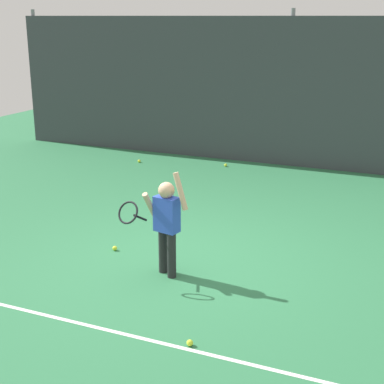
# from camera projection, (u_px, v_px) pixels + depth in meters

# --- Properties ---
(ground_plane) EXTENTS (20.00, 20.00, 0.00)m
(ground_plane) POSITION_uv_depth(u_px,v_px,m) (180.00, 261.00, 7.57)
(ground_plane) COLOR #2D7247
(court_line_baseline) EXTENTS (9.00, 0.05, 0.00)m
(court_line_baseline) POSITION_uv_depth(u_px,v_px,m) (104.00, 329.00, 5.92)
(court_line_baseline) COLOR white
(court_line_baseline) RESTS_ON ground
(back_fence_windscreen) EXTENTS (13.29, 0.08, 3.11)m
(back_fence_windscreen) POSITION_uv_depth(u_px,v_px,m) (288.00, 93.00, 12.00)
(back_fence_windscreen) COLOR #383D42
(back_fence_windscreen) RESTS_ON ground
(fence_post_0) EXTENTS (0.09, 0.09, 3.26)m
(fence_post_0) POSITION_uv_depth(u_px,v_px,m) (38.00, 77.00, 14.48)
(fence_post_0) COLOR slate
(fence_post_0) RESTS_ON ground
(fence_post_1) EXTENTS (0.09, 0.09, 3.26)m
(fence_post_1) POSITION_uv_depth(u_px,v_px,m) (289.00, 89.00, 12.03)
(fence_post_1) COLOR slate
(fence_post_1) RESTS_ON ground
(tennis_player) EXTENTS (0.80, 0.57, 1.35)m
(tennis_player) POSITION_uv_depth(u_px,v_px,m) (165.00, 220.00, 6.96)
(tennis_player) COLOR #232326
(tennis_player) RESTS_ON ground
(tennis_ball_0) EXTENTS (0.07, 0.07, 0.07)m
(tennis_ball_0) POSITION_uv_depth(u_px,v_px,m) (190.00, 343.00, 5.61)
(tennis_ball_0) COLOR #CCE033
(tennis_ball_0) RESTS_ON ground
(tennis_ball_2) EXTENTS (0.07, 0.07, 0.07)m
(tennis_ball_2) POSITION_uv_depth(u_px,v_px,m) (115.00, 248.00, 7.90)
(tennis_ball_2) COLOR #CCE033
(tennis_ball_2) RESTS_ON ground
(tennis_ball_3) EXTENTS (0.07, 0.07, 0.07)m
(tennis_ball_3) POSITION_uv_depth(u_px,v_px,m) (226.00, 165.00, 12.30)
(tennis_ball_3) COLOR #CCE033
(tennis_ball_3) RESTS_ON ground
(tennis_ball_4) EXTENTS (0.07, 0.07, 0.07)m
(tennis_ball_4) POSITION_uv_depth(u_px,v_px,m) (139.00, 161.00, 12.64)
(tennis_ball_4) COLOR #CCE033
(tennis_ball_4) RESTS_ON ground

